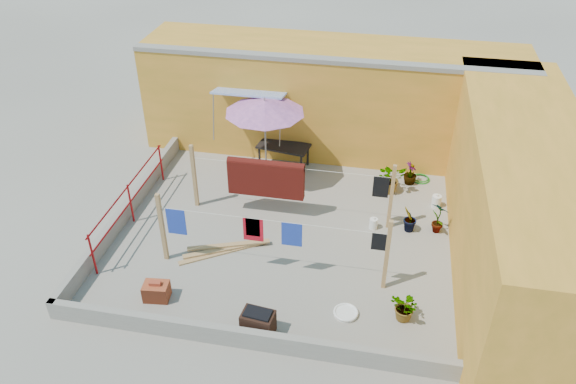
{
  "coord_description": "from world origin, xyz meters",
  "views": [
    {
      "loc": [
        2.19,
        -10.67,
        8.57
      ],
      "look_at": [
        0.05,
        0.3,
        1.07
      ],
      "focal_mm": 35.0,
      "sensor_mm": 36.0,
      "label": 1
    }
  ],
  "objects_px": {
    "outdoor_table": "(284,147)",
    "water_jug_b": "(436,201)",
    "green_hose": "(421,179)",
    "water_jug_a": "(373,224)",
    "plant_back_a": "(391,178)",
    "white_basin": "(346,313)",
    "brazier": "(258,323)",
    "patio_umbrella": "(265,107)",
    "brick_stack": "(156,291)"
  },
  "relations": [
    {
      "from": "white_basin",
      "to": "green_hose",
      "type": "relative_size",
      "value": 1.0
    },
    {
      "from": "patio_umbrella",
      "to": "plant_back_a",
      "type": "height_order",
      "value": "patio_umbrella"
    },
    {
      "from": "water_jug_b",
      "to": "green_hose",
      "type": "xyz_separation_m",
      "value": [
        -0.39,
        1.27,
        -0.13
      ]
    },
    {
      "from": "patio_umbrella",
      "to": "water_jug_b",
      "type": "distance_m",
      "value": 5.13
    },
    {
      "from": "plant_back_a",
      "to": "water_jug_a",
      "type": "bearing_deg",
      "value": -100.34
    },
    {
      "from": "patio_umbrella",
      "to": "water_jug_b",
      "type": "relative_size",
      "value": 6.64
    },
    {
      "from": "brazier",
      "to": "white_basin",
      "type": "distance_m",
      "value": 1.86
    },
    {
      "from": "water_jug_a",
      "to": "water_jug_b",
      "type": "relative_size",
      "value": 0.84
    },
    {
      "from": "white_basin",
      "to": "plant_back_a",
      "type": "distance_m",
      "value": 4.88
    },
    {
      "from": "outdoor_table",
      "to": "brick_stack",
      "type": "bearing_deg",
      "value": -104.96
    },
    {
      "from": "patio_umbrella",
      "to": "brick_stack",
      "type": "height_order",
      "value": "patio_umbrella"
    },
    {
      "from": "patio_umbrella",
      "to": "water_jug_a",
      "type": "distance_m",
      "value": 4.1
    },
    {
      "from": "outdoor_table",
      "to": "water_jug_b",
      "type": "xyz_separation_m",
      "value": [
        4.35,
        -1.27,
        -0.45
      ]
    },
    {
      "from": "outdoor_table",
      "to": "white_basin",
      "type": "relative_size",
      "value": 3.01
    },
    {
      "from": "brazier",
      "to": "outdoor_table",
      "type": "bearing_deg",
      "value": 96.93
    },
    {
      "from": "patio_umbrella",
      "to": "brazier",
      "type": "height_order",
      "value": "patio_umbrella"
    },
    {
      "from": "patio_umbrella",
      "to": "white_basin",
      "type": "height_order",
      "value": "patio_umbrella"
    },
    {
      "from": "white_basin",
      "to": "water_jug_b",
      "type": "distance_m",
      "value": 4.72
    },
    {
      "from": "water_jug_a",
      "to": "plant_back_a",
      "type": "height_order",
      "value": "plant_back_a"
    },
    {
      "from": "white_basin",
      "to": "plant_back_a",
      "type": "xyz_separation_m",
      "value": [
        0.68,
        4.81,
        0.38
      ]
    },
    {
      "from": "water_jug_a",
      "to": "water_jug_b",
      "type": "xyz_separation_m",
      "value": [
        1.56,
        1.26,
        0.03
      ]
    },
    {
      "from": "water_jug_b",
      "to": "green_hose",
      "type": "distance_m",
      "value": 1.33
    },
    {
      "from": "white_basin",
      "to": "plant_back_a",
      "type": "height_order",
      "value": "plant_back_a"
    },
    {
      "from": "outdoor_table",
      "to": "brazier",
      "type": "height_order",
      "value": "outdoor_table"
    },
    {
      "from": "brazier",
      "to": "water_jug_a",
      "type": "xyz_separation_m",
      "value": [
        2.01,
        3.88,
        -0.13
      ]
    },
    {
      "from": "plant_back_a",
      "to": "brazier",
      "type": "bearing_deg",
      "value": -112.49
    },
    {
      "from": "brick_stack",
      "to": "outdoor_table",
      "type": "bearing_deg",
      "value": 75.04
    },
    {
      "from": "patio_umbrella",
      "to": "water_jug_b",
      "type": "height_order",
      "value": "patio_umbrella"
    },
    {
      "from": "white_basin",
      "to": "patio_umbrella",
      "type": "bearing_deg",
      "value": 120.51
    },
    {
      "from": "patio_umbrella",
      "to": "water_jug_a",
      "type": "xyz_separation_m",
      "value": [
        3.1,
        -1.6,
        -2.15
      ]
    },
    {
      "from": "outdoor_table",
      "to": "plant_back_a",
      "type": "bearing_deg",
      "value": -13.77
    },
    {
      "from": "patio_umbrella",
      "to": "brazier",
      "type": "distance_m",
      "value": 5.94
    },
    {
      "from": "patio_umbrella",
      "to": "water_jug_a",
      "type": "relative_size",
      "value": 7.91
    },
    {
      "from": "outdoor_table",
      "to": "plant_back_a",
      "type": "distance_m",
      "value": 3.21
    },
    {
      "from": "brick_stack",
      "to": "green_hose",
      "type": "relative_size",
      "value": 1.09
    },
    {
      "from": "white_basin",
      "to": "water_jug_a",
      "type": "height_order",
      "value": "water_jug_a"
    },
    {
      "from": "water_jug_a",
      "to": "water_jug_b",
      "type": "height_order",
      "value": "water_jug_b"
    },
    {
      "from": "outdoor_table",
      "to": "green_hose",
      "type": "height_order",
      "value": "outdoor_table"
    },
    {
      "from": "green_hose",
      "to": "plant_back_a",
      "type": "bearing_deg",
      "value": -138.12
    },
    {
      "from": "white_basin",
      "to": "brick_stack",
      "type": "bearing_deg",
      "value": -175.76
    },
    {
      "from": "patio_umbrella",
      "to": "water_jug_b",
      "type": "bearing_deg",
      "value": -4.25
    },
    {
      "from": "water_jug_a",
      "to": "plant_back_a",
      "type": "bearing_deg",
      "value": 79.66
    },
    {
      "from": "brick_stack",
      "to": "white_basin",
      "type": "xyz_separation_m",
      "value": [
        4.0,
        0.3,
        -0.15
      ]
    },
    {
      "from": "patio_umbrella",
      "to": "green_hose",
      "type": "distance_m",
      "value": 4.92
    },
    {
      "from": "brazier",
      "to": "white_basin",
      "type": "xyz_separation_m",
      "value": [
        1.66,
        0.82,
        -0.23
      ]
    },
    {
      "from": "green_hose",
      "to": "brick_stack",
      "type": "bearing_deg",
      "value": -133.28
    },
    {
      "from": "outdoor_table",
      "to": "brazier",
      "type": "relative_size",
      "value": 2.32
    },
    {
      "from": "outdoor_table",
      "to": "brick_stack",
      "type": "relative_size",
      "value": 2.75
    },
    {
      "from": "patio_umbrella",
      "to": "brazier",
      "type": "xyz_separation_m",
      "value": [
        1.09,
        -5.48,
        -2.01
      ]
    },
    {
      "from": "water_jug_a",
      "to": "green_hose",
      "type": "relative_size",
      "value": 0.62
    }
  ]
}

